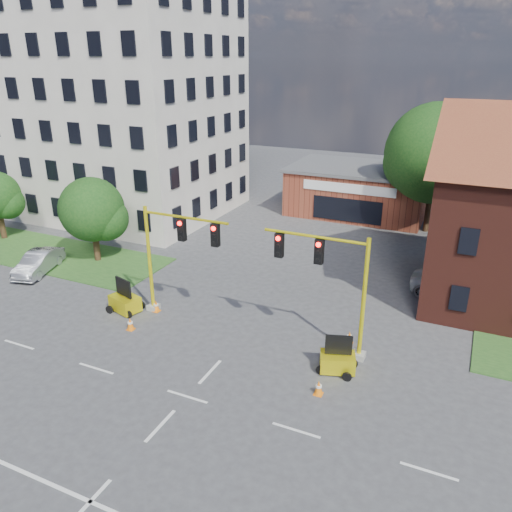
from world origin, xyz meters
The scene contains 17 objects.
ground centered at (0.00, 0.00, 0.00)m, with size 120.00×120.00×0.00m, color #3E3E41.
grass_verge_nw centered at (-20.00, 10.00, 0.04)m, with size 22.00×6.00×0.08m, color #27521E.
lane_markings centered at (0.00, -3.00, 0.01)m, with size 60.00×36.00×0.01m, color white, non-canonical shape.
office_block centered at (-20.00, 21.90, 10.31)m, with size 18.40×15.40×20.60m.
brick_shop centered at (0.00, 29.98, 2.16)m, with size 12.40×8.40×4.30m.
tree_large centered at (6.91, 27.08, 6.19)m, with size 8.36×7.96×10.45m.
tree_nw_front centered at (-13.77, 10.58, 3.64)m, with size 4.68×4.46×6.03m.
signal_mast_west centered at (-4.36, 6.00, 3.92)m, with size 5.30×0.60×6.20m.
signal_mast_east centered at (4.36, 6.00, 3.92)m, with size 5.30×0.60×6.20m.
trailer_west centered at (-7.34, 5.18, 0.60)m, with size 1.95×1.58×1.93m.
trailer_east centered at (5.34, 4.53, 0.57)m, with size 1.84×1.51×1.81m.
cone_a centered at (-5.77, 3.60, 0.34)m, with size 0.40×0.40×0.70m.
cone_b centered at (-5.72, 5.88, 0.34)m, with size 0.40×0.40×0.70m.
cone_c centered at (5.09, 2.51, 0.34)m, with size 0.40×0.40×0.70m.
cone_d centered at (5.24, 7.10, 0.34)m, with size 0.40×0.40×0.70m.
pickup_white centered at (9.74, 15.00, 0.74)m, with size 2.46×5.33×1.48m, color silver.
sedan_silver_front centered at (-16.13, 7.19, 0.73)m, with size 1.55×4.43×1.46m, color #999AA0.
Camera 1 is at (10.06, -14.82, 13.66)m, focal length 35.00 mm.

